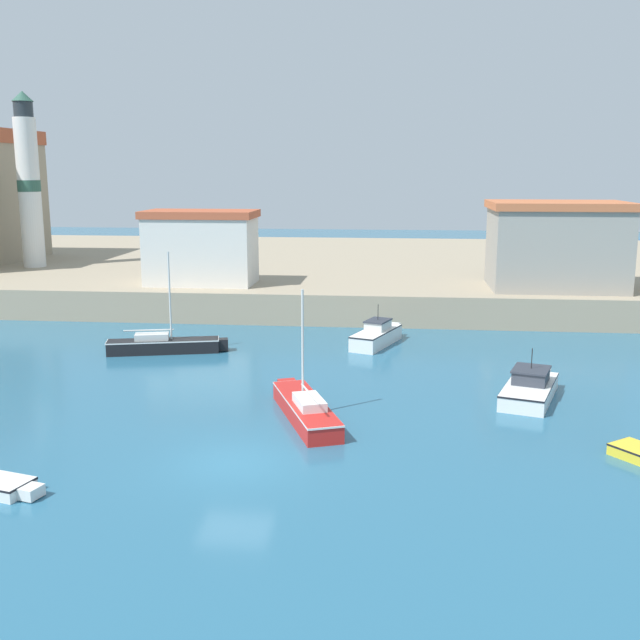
{
  "coord_description": "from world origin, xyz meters",
  "views": [
    {
      "loc": [
        5.39,
        -23.79,
        9.94
      ],
      "look_at": [
        1.44,
        15.03,
        2.0
      ],
      "focal_mm": 42.0,
      "sensor_mm": 36.0,
      "label": 1
    }
  ],
  "objects_px": {
    "sailboat_black_3": "(164,345)",
    "harbor_shed_mid_row": "(556,245)",
    "sailboat_red_1": "(305,408)",
    "motorboat_white_5": "(377,335)",
    "motorboat_white_4": "(530,387)",
    "harbor_shed_near_wharf": "(201,247)",
    "lighthouse": "(29,183)"
  },
  "relations": [
    {
      "from": "sailboat_black_3",
      "to": "harbor_shed_mid_row",
      "type": "distance_m",
      "value": 26.56
    },
    {
      "from": "sailboat_red_1",
      "to": "motorboat_white_5",
      "type": "xyz_separation_m",
      "value": [
        2.55,
        13.26,
        0.1
      ]
    },
    {
      "from": "motorboat_white_4",
      "to": "harbor_shed_near_wharf",
      "type": "height_order",
      "value": "harbor_shed_near_wharf"
    },
    {
      "from": "sailboat_black_3",
      "to": "harbor_shed_near_wharf",
      "type": "bearing_deg",
      "value": 94.28
    },
    {
      "from": "sailboat_red_1",
      "to": "harbor_shed_mid_row",
      "type": "bearing_deg",
      "value": 57.76
    },
    {
      "from": "sailboat_red_1",
      "to": "lighthouse",
      "type": "xyz_separation_m",
      "value": [
        -25.87,
        29.54,
        8.3
      ]
    },
    {
      "from": "motorboat_white_5",
      "to": "harbor_shed_mid_row",
      "type": "distance_m",
      "value": 15.38
    },
    {
      "from": "lighthouse",
      "to": "harbor_shed_mid_row",
      "type": "distance_m",
      "value": 40.81
    },
    {
      "from": "sailboat_red_1",
      "to": "lighthouse",
      "type": "height_order",
      "value": "lighthouse"
    },
    {
      "from": "sailboat_black_3",
      "to": "sailboat_red_1",
      "type": "bearing_deg",
      "value": -48.38
    },
    {
      "from": "motorboat_white_4",
      "to": "harbor_shed_near_wharf",
      "type": "distance_m",
      "value": 26.83
    },
    {
      "from": "sailboat_red_1",
      "to": "sailboat_black_3",
      "type": "height_order",
      "value": "sailboat_black_3"
    },
    {
      "from": "harbor_shed_near_wharf",
      "to": "sailboat_black_3",
      "type": "bearing_deg",
      "value": -85.72
    },
    {
      "from": "motorboat_white_5",
      "to": "harbor_shed_near_wharf",
      "type": "distance_m",
      "value": 15.62
    },
    {
      "from": "sailboat_black_3",
      "to": "motorboat_white_5",
      "type": "relative_size",
      "value": 1.25
    },
    {
      "from": "harbor_shed_near_wharf",
      "to": "harbor_shed_mid_row",
      "type": "height_order",
      "value": "harbor_shed_mid_row"
    },
    {
      "from": "sailboat_red_1",
      "to": "motorboat_white_4",
      "type": "distance_m",
      "value": 10.22
    },
    {
      "from": "harbor_shed_near_wharf",
      "to": "harbor_shed_mid_row",
      "type": "xyz_separation_m",
      "value": [
        24.0,
        0.56,
        0.34
      ]
    },
    {
      "from": "sailboat_black_3",
      "to": "harbor_shed_near_wharf",
      "type": "xyz_separation_m",
      "value": [
        -0.88,
        11.71,
        4.12
      ]
    },
    {
      "from": "sailboat_black_3",
      "to": "lighthouse",
      "type": "relative_size",
      "value": 0.47
    },
    {
      "from": "motorboat_white_4",
      "to": "harbor_shed_mid_row",
      "type": "bearing_deg",
      "value": 76.09
    },
    {
      "from": "motorboat_white_4",
      "to": "lighthouse",
      "type": "xyz_separation_m",
      "value": [
        -35.38,
        25.8,
        8.27
      ]
    },
    {
      "from": "harbor_shed_near_wharf",
      "to": "harbor_shed_mid_row",
      "type": "distance_m",
      "value": 24.01
    },
    {
      "from": "motorboat_white_5",
      "to": "harbor_shed_near_wharf",
      "type": "xyz_separation_m",
      "value": [
        -12.42,
        8.57,
        4.03
      ]
    },
    {
      "from": "motorboat_white_4",
      "to": "motorboat_white_5",
      "type": "distance_m",
      "value": 11.79
    },
    {
      "from": "motorboat_white_4",
      "to": "harbor_shed_near_wharf",
      "type": "relative_size",
      "value": 0.76
    },
    {
      "from": "motorboat_white_5",
      "to": "sailboat_red_1",
      "type": "bearing_deg",
      "value": -100.88
    },
    {
      "from": "motorboat_white_4",
      "to": "motorboat_white_5",
      "type": "bearing_deg",
      "value": 126.18
    },
    {
      "from": "sailboat_red_1",
      "to": "motorboat_white_4",
      "type": "height_order",
      "value": "sailboat_red_1"
    },
    {
      "from": "sailboat_red_1",
      "to": "motorboat_white_5",
      "type": "height_order",
      "value": "sailboat_red_1"
    },
    {
      "from": "sailboat_black_3",
      "to": "motorboat_white_4",
      "type": "xyz_separation_m",
      "value": [
        18.51,
        -6.38,
        0.02
      ]
    },
    {
      "from": "sailboat_red_1",
      "to": "harbor_shed_near_wharf",
      "type": "xyz_separation_m",
      "value": [
        -9.87,
        21.84,
        4.13
      ]
    }
  ]
}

